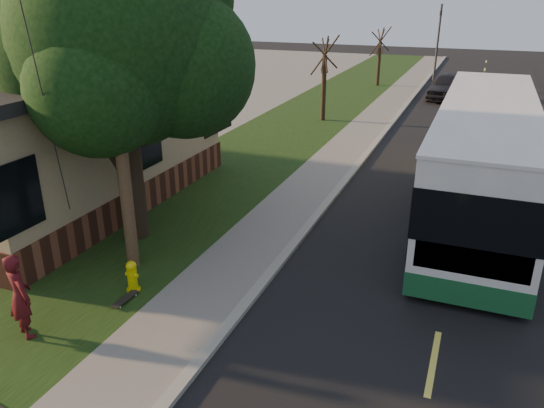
{
  "coord_description": "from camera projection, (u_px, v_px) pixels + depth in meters",
  "views": [
    {
      "loc": [
        4.17,
        -8.53,
        6.4
      ],
      "look_at": [
        -0.3,
        2.73,
        1.5
      ],
      "focal_mm": 35.0,
      "sensor_mm": 36.0,
      "label": 1
    }
  ],
  "objects": [
    {
      "name": "ground",
      "position": [
        237.0,
        317.0,
        11.17
      ],
      "size": [
        120.0,
        120.0,
        0.0
      ],
      "primitive_type": "plane",
      "color": "black",
      "rests_on": "ground"
    },
    {
      "name": "road",
      "position": [
        464.0,
        188.0,
        18.42
      ],
      "size": [
        8.0,
        80.0,
        0.01
      ],
      "primitive_type": "cube",
      "color": "black",
      "rests_on": "ground"
    },
    {
      "name": "curb",
      "position": [
        351.0,
        173.0,
        19.76
      ],
      "size": [
        0.25,
        80.0,
        0.12
      ],
      "primitive_type": "cube",
      "color": "gray",
      "rests_on": "ground"
    },
    {
      "name": "sidewalk",
      "position": [
        325.0,
        171.0,
        20.11
      ],
      "size": [
        2.0,
        80.0,
        0.08
      ],
      "primitive_type": "cube",
      "color": "slate",
      "rests_on": "ground"
    },
    {
      "name": "grass_verge",
      "position": [
        242.0,
        161.0,
        21.31
      ],
      "size": [
        5.0,
        80.0,
        0.07
      ],
      "primitive_type": "cube",
      "color": "black",
      "rests_on": "ground"
    },
    {
      "name": "building_lot",
      "position": [
        47.0,
        137.0,
        24.74
      ],
      "size": [
        15.0,
        80.0,
        0.04
      ],
      "primitive_type": "cube",
      "color": "slate",
      "rests_on": "ground"
    },
    {
      "name": "fire_hydrant",
      "position": [
        132.0,
        276.0,
        11.9
      ],
      "size": [
        0.32,
        0.32,
        0.74
      ],
      "color": "yellow",
      "rests_on": "grass_verge"
    },
    {
      "name": "utility_pole",
      "position": [
        113.0,
        78.0,
        11.42
      ],
      "size": [
        2.86,
        3.21,
        9.07
      ],
      "color": "#473321",
      "rests_on": "ground"
    },
    {
      "name": "leafy_tree",
      "position": [
        124.0,
        44.0,
        12.94
      ],
      "size": [
        6.3,
        6.0,
        7.8
      ],
      "color": "black",
      "rests_on": "grass_verge"
    },
    {
      "name": "bare_tree_near",
      "position": [
        324.0,
        80.0,
        27.07
      ],
      "size": [
        1.38,
        1.21,
        4.31
      ],
      "color": "black",
      "rests_on": "grass_verge"
    },
    {
      "name": "bare_tree_far",
      "position": [
        379.0,
        57.0,
        37.3
      ],
      "size": [
        1.38,
        1.21,
        4.03
      ],
      "color": "black",
      "rests_on": "grass_verge"
    },
    {
      "name": "traffic_signal",
      "position": [
        438.0,
        37.0,
        39.11
      ],
      "size": [
        0.18,
        0.22,
        5.5
      ],
      "color": "#2D2D30",
      "rests_on": "ground"
    },
    {
      "name": "transit_bus",
      "position": [
        483.0,
        155.0,
        15.95
      ],
      "size": [
        2.88,
        12.5,
        3.38
      ],
      "color": "silver",
      "rests_on": "ground"
    },
    {
      "name": "skateboarder",
      "position": [
        20.0,
        296.0,
        10.16
      ],
      "size": [
        0.75,
        0.64,
        1.76
      ],
      "primitive_type": "imported",
      "rotation": [
        0.0,
        0.0,
        2.74
      ],
      "color": "#490E14",
      "rests_on": "grass_verge"
    },
    {
      "name": "skateboard_main",
      "position": [
        125.0,
        299.0,
        11.59
      ],
      "size": [
        0.22,
        0.77,
        0.07
      ],
      "color": "black",
      "rests_on": "grass_verge"
    },
    {
      "name": "dumpster",
      "position": [
        101.0,
        172.0,
        17.88
      ],
      "size": [
        1.89,
        1.73,
        1.34
      ],
      "color": "black",
      "rests_on": "building_lot"
    },
    {
      "name": "distant_car",
      "position": [
        448.0,
        86.0,
        33.33
      ],
      "size": [
        2.45,
        5.0,
        1.64
      ],
      "primitive_type": "imported",
      "rotation": [
        0.0,
        0.0,
        -0.11
      ],
      "color": "black",
      "rests_on": "ground"
    }
  ]
}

